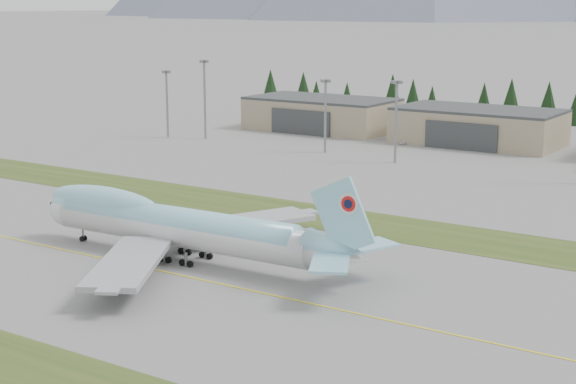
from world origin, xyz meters
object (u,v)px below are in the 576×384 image
Objects in this scene: hangar_center at (478,126)px; service_vehicle_a at (403,145)px; boeing_747_freighter at (177,226)px; hangar_left at (322,114)px.

hangar_center is 14.90× the size of service_vehicle_a.
hangar_left is at bearing 110.64° from boeing_747_freighter.
hangar_center is (55.00, 0.00, 0.00)m from hangar_left.
service_vehicle_a is (36.82, -13.19, -5.39)m from hangar_left.
boeing_747_freighter is at bearing -67.49° from hangar_left.
boeing_747_freighter is 20.29× the size of service_vehicle_a.
service_vehicle_a is (-18.18, -13.19, -5.39)m from hangar_center.
hangar_left is 39.48m from service_vehicle_a.
service_vehicle_a is (-22.53, 130.01, -5.71)m from boeing_747_freighter.
service_vehicle_a is at bearing 97.96° from boeing_747_freighter.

